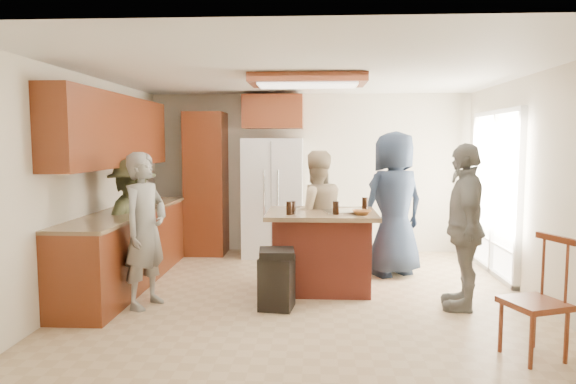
# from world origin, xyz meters

# --- Properties ---
(person_front_left) EXTENTS (0.62, 0.71, 1.64)m
(person_front_left) POSITION_xyz_m (-1.70, -0.41, 0.82)
(person_front_left) COLOR gray
(person_front_left) RESTS_ON ground
(person_behind_left) EXTENTS (0.90, 0.69, 1.64)m
(person_behind_left) POSITION_xyz_m (0.10, 0.73, 0.82)
(person_behind_left) COLOR tan
(person_behind_left) RESTS_ON ground
(person_behind_right) EXTENTS (1.10, 0.97, 1.89)m
(person_behind_right) POSITION_xyz_m (1.12, 1.02, 0.94)
(person_behind_right) COLOR #1B2637
(person_behind_right) RESTS_ON ground
(person_side_right) EXTENTS (0.69, 1.09, 1.74)m
(person_side_right) POSITION_xyz_m (1.65, -0.30, 0.87)
(person_side_right) COLOR gray
(person_side_right) RESTS_ON ground
(person_counter) EXTENTS (0.58, 1.05, 1.55)m
(person_counter) POSITION_xyz_m (-2.06, 0.24, 0.78)
(person_counter) COLOR #3E4226
(person_counter) RESTS_ON ground
(left_cabinetry) EXTENTS (0.64, 3.00, 2.30)m
(left_cabinetry) POSITION_xyz_m (-2.24, 0.40, 0.96)
(left_cabinetry) COLOR maroon
(left_cabinetry) RESTS_ON ground
(back_wall_units) EXTENTS (1.80, 0.60, 2.45)m
(back_wall_units) POSITION_xyz_m (-1.33, 2.20, 1.38)
(back_wall_units) COLOR maroon
(back_wall_units) RESTS_ON ground
(refrigerator) EXTENTS (0.90, 0.76, 1.80)m
(refrigerator) POSITION_xyz_m (-0.55, 2.12, 0.90)
(refrigerator) COLOR white
(refrigerator) RESTS_ON ground
(kitchen_island) EXTENTS (1.28, 1.03, 0.93)m
(kitchen_island) POSITION_xyz_m (0.17, 0.32, 0.47)
(kitchen_island) COLOR maroon
(kitchen_island) RESTS_ON ground
(island_items) EXTENTS (0.97, 0.71, 0.15)m
(island_items) POSITION_xyz_m (0.36, 0.22, 0.97)
(island_items) COLOR silver
(island_items) RESTS_ON kitchen_island
(trash_bin) EXTENTS (0.39, 0.39, 0.63)m
(trash_bin) POSITION_xyz_m (-0.31, -0.42, 0.32)
(trash_bin) COLOR black
(trash_bin) RESTS_ON ground
(spindle_chair) EXTENTS (0.54, 0.54, 0.99)m
(spindle_chair) POSITION_xyz_m (1.88, -1.54, 0.45)
(spindle_chair) COLOR maroon
(spindle_chair) RESTS_ON ground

